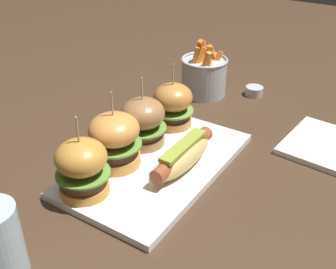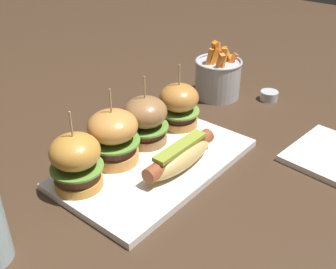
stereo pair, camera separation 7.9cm
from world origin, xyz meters
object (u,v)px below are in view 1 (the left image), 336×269
(slider_center_left, at_px, (115,140))
(sauce_ramekin, at_px, (254,91))
(hot_dog, at_px, (183,155))
(side_plate, at_px, (331,147))
(slider_far_right, at_px, (173,104))
(fries_bucket, at_px, (204,75))
(slider_far_left, at_px, (82,167))
(platter_main, at_px, (157,164))
(slider_center_right, at_px, (143,121))

(slider_center_left, bearing_deg, sauce_ramekin, -11.25)
(hot_dog, bearing_deg, side_plate, -42.95)
(hot_dog, relative_size, slider_far_right, 1.28)
(side_plate, bearing_deg, fries_bucket, 74.64)
(slider_center_left, bearing_deg, slider_far_left, -174.99)
(hot_dog, relative_size, fries_bucket, 1.22)
(slider_far_right, relative_size, fries_bucket, 0.95)
(platter_main, height_order, slider_center_left, slider_center_left)
(slider_center_right, relative_size, slider_far_right, 1.02)
(slider_center_right, xyz_separation_m, fries_bucket, (0.30, 0.02, -0.01))
(platter_main, bearing_deg, slider_center_left, 128.29)
(slider_far_left, bearing_deg, side_plate, -39.26)
(slider_far_left, relative_size, fries_bucket, 0.99)
(slider_center_right, xyz_separation_m, sauce_ramekin, (0.36, -0.09, -0.05))
(side_plate, bearing_deg, sauce_ramekin, 55.76)
(hot_dog, relative_size, side_plate, 1.03)
(hot_dog, xyz_separation_m, sauce_ramekin, (0.39, 0.02, -0.03))
(slider_far_right, height_order, sauce_ramekin, slider_far_right)
(hot_dog, xyz_separation_m, fries_bucket, (0.33, 0.13, 0.01))
(platter_main, relative_size, slider_center_left, 2.54)
(hot_dog, distance_m, side_plate, 0.32)
(slider_far_left, height_order, fries_bucket, slider_far_left)
(slider_center_right, bearing_deg, slider_far_left, -177.33)
(slider_far_left, xyz_separation_m, slider_center_right, (0.18, 0.01, -0.00))
(slider_far_left, xyz_separation_m, side_plate, (0.39, -0.31, -0.06))
(sauce_ramekin, height_order, side_plate, sauce_ramekin)
(fries_bucket, bearing_deg, slider_center_left, -176.28)
(slider_far_left, bearing_deg, platter_main, -20.12)
(slider_center_left, relative_size, slider_center_right, 1.04)
(slider_far_right, bearing_deg, sauce_ramekin, -17.09)
(hot_dog, distance_m, slider_far_left, 0.19)
(hot_dog, bearing_deg, slider_center_right, 75.90)
(slider_center_right, distance_m, side_plate, 0.39)
(slider_far_left, distance_m, side_plate, 0.50)
(platter_main, relative_size, slider_far_left, 2.60)
(slider_far_right, bearing_deg, platter_main, -159.22)
(slider_far_right, distance_m, fries_bucket, 0.20)
(platter_main, bearing_deg, slider_far_left, 159.88)
(slider_far_left, bearing_deg, sauce_ramekin, -8.49)
(slider_far_right, bearing_deg, fries_bucket, 9.38)
(slider_far_right, xyz_separation_m, sauce_ramekin, (0.26, -0.08, -0.05))
(hot_dog, relative_size, slider_center_right, 1.25)
(slider_center_right, bearing_deg, platter_main, -123.95)
(platter_main, bearing_deg, slider_center_right, 56.05)
(hot_dog, xyz_separation_m, side_plate, (0.23, -0.21, -0.03))
(slider_center_left, bearing_deg, platter_main, -51.71)
(fries_bucket, bearing_deg, slider_center_right, -175.23)
(slider_center_left, bearing_deg, side_plate, -48.01)
(slider_center_left, bearing_deg, fries_bucket, 3.72)
(slider_center_left, bearing_deg, hot_dog, -60.83)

